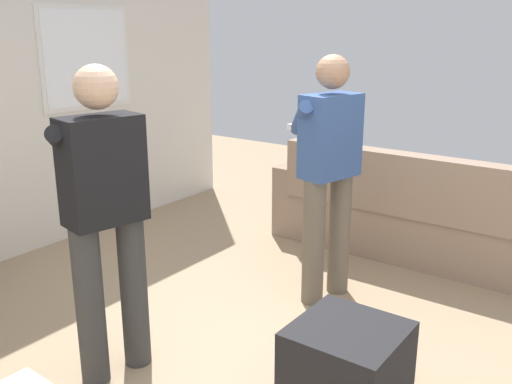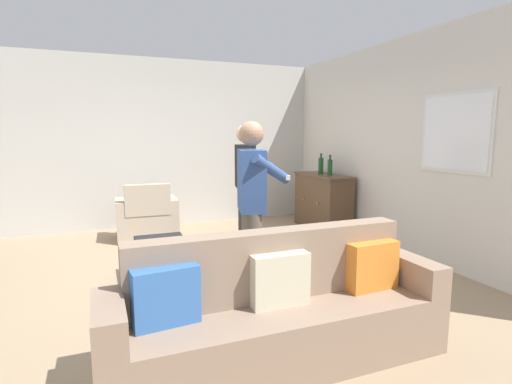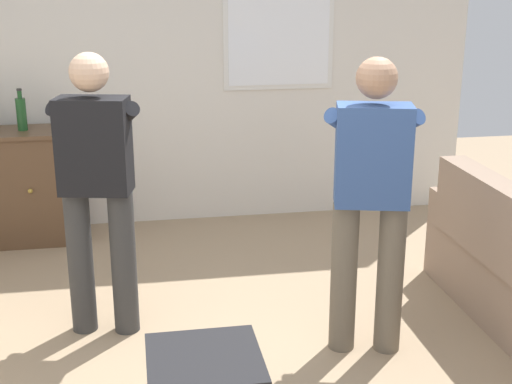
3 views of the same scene
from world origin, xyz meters
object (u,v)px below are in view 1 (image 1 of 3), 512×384
couch (406,217)px  person_standing_left (105,211)px  ottoman (347,366)px  person_standing_right (328,168)px

couch → person_standing_left: (-2.49, 0.68, 0.59)m
couch → ottoman: couch is taller
ottoman → person_standing_left: 1.46m
person_standing_left → person_standing_right: same height
couch → ottoman: 2.07m
ottoman → person_standing_right: bearing=34.7°
couch → ottoman: bearing=-166.0°
person_standing_left → person_standing_right: (1.48, -0.48, 0.00)m
couch → person_standing_left: 2.65m
ottoman → person_standing_right: 1.41m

